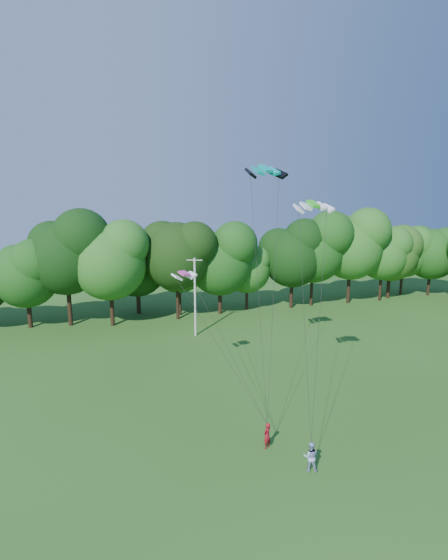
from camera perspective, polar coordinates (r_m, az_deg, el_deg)
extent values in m
plane|color=#245015|center=(25.84, 6.07, -26.71)|extent=(160.00, 160.00, 0.00)
cylinder|color=silver|center=(48.46, -3.81, -2.28)|extent=(0.22, 0.22, 8.82)
cube|color=silver|center=(47.64, -3.87, 2.62)|extent=(1.65, 0.78, 0.08)
imported|color=maroon|center=(29.32, 5.64, -19.57)|extent=(0.74, 0.68, 1.70)
imported|color=#9BACD8|center=(27.71, 11.24, -21.66)|extent=(1.08, 0.98, 1.80)
cube|color=#059D95|center=(33.55, 5.40, 14.30)|extent=(3.21, 1.76, 0.67)
cube|color=#2FCC1E|center=(29.32, 11.56, 9.72)|extent=(2.56, 1.20, 0.50)
cube|color=#D33A94|center=(34.28, -5.26, 0.88)|extent=(2.12, 1.54, 0.31)
cylinder|color=#321E13|center=(55.43, -6.08, -2.78)|extent=(0.47, 0.47, 4.64)
ellipsoid|color=black|center=(54.25, -6.22, 3.49)|extent=(9.28, 9.28, 10.12)
cylinder|color=#371E16|center=(70.48, 20.69, -0.51)|extent=(0.53, 0.53, 4.32)
ellipsoid|color=#294F18|center=(69.59, 21.03, 4.09)|extent=(8.65, 8.65, 9.43)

